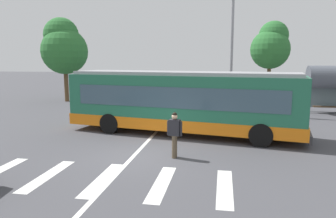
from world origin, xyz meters
TOP-DOWN VIEW (x-y plane):
  - ground_plane at (0.00, 0.00)m, footprint 160.00×160.00m
  - city_transit_bus at (1.03, 3.83)m, footprint 11.78×4.51m
  - pedestrian_crossing_street at (1.25, -0.08)m, footprint 0.58×0.31m
  - parked_car_blue at (-2.92, 15.27)m, footprint 1.93×4.53m
  - parked_car_charcoal at (-0.21, 15.64)m, footprint 1.99×4.56m
  - parked_car_silver at (2.43, 15.45)m, footprint 1.94×4.53m
  - parked_car_champagne at (5.06, 15.27)m, footprint 1.93×4.53m
  - twin_arm_street_lamp at (3.48, 10.69)m, footprint 3.87×0.32m
  - background_tree_left at (-10.75, 14.44)m, footprint 3.98×3.98m
  - background_tree_right at (7.48, 21.11)m, footprint 3.79×3.79m
  - crosswalk_painted_stripes at (-0.58, -2.61)m, footprint 7.80×2.82m
  - lane_center_line at (-0.31, 2.00)m, footprint 0.16×24.00m

SIDE VIEW (x-z plane):
  - ground_plane at x=0.00m, z-range 0.00..0.00m
  - lane_center_line at x=-0.31m, z-range 0.00..0.01m
  - crosswalk_painted_stripes at x=-0.58m, z-range 0.00..0.01m
  - parked_car_blue at x=-2.92m, z-range 0.09..1.44m
  - parked_car_charcoal at x=-0.21m, z-range 0.09..1.44m
  - parked_car_silver at x=2.43m, z-range 0.09..1.44m
  - parked_car_champagne at x=5.06m, z-range 0.09..1.44m
  - pedestrian_crossing_street at x=1.25m, z-range 0.11..1.83m
  - city_transit_bus at x=1.03m, z-range 0.06..3.12m
  - background_tree_left at x=-10.75m, z-range 1.15..8.42m
  - background_tree_right at x=7.48m, z-range 1.33..8.73m
  - twin_arm_street_lamp at x=3.48m, z-range 0.97..9.14m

